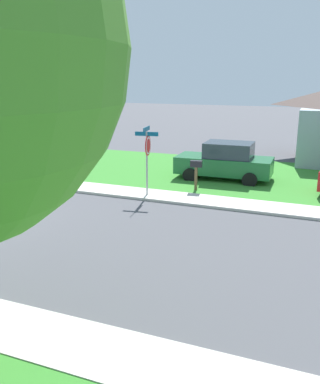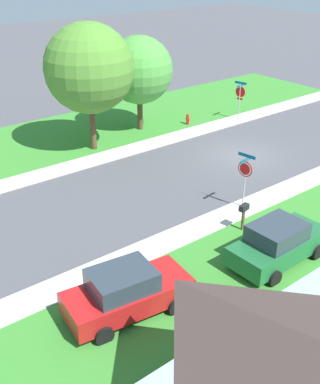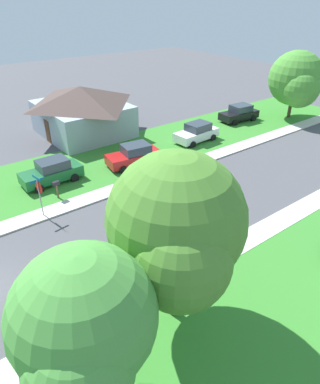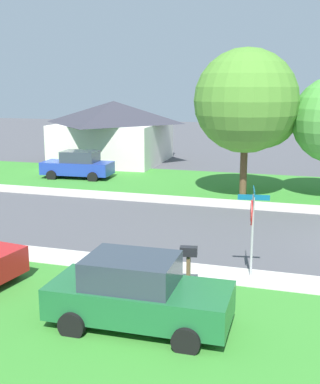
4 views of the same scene
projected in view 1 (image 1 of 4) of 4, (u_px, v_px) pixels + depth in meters
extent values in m
cylinder|color=#9E9EA3|center=(147.00, 165.00, 16.19)|extent=(0.07, 0.07, 2.60)
cylinder|color=red|center=(148.00, 146.00, 15.98)|extent=(0.76, 0.15, 0.76)
cylinder|color=white|center=(148.00, 146.00, 15.97)|extent=(0.66, 0.11, 0.67)
cylinder|color=red|center=(149.00, 146.00, 15.97)|extent=(0.54, 0.09, 0.55)
cube|color=#0F5B84|center=(147.00, 129.00, 15.82)|extent=(0.91, 0.16, 0.16)
cube|color=#0F5B84|center=(147.00, 134.00, 15.87)|extent=(0.16, 0.91, 0.16)
cube|color=#1E6033|center=(224.00, 165.00, 19.04)|extent=(1.90, 4.34, 0.76)
cube|color=#2D3842|center=(229.00, 150.00, 18.78)|extent=(1.65, 2.14, 0.68)
cylinder|color=black|center=(190.00, 175.00, 18.78)|extent=(0.25, 0.65, 0.64)
cylinder|color=black|center=(201.00, 167.00, 20.40)|extent=(0.25, 0.65, 0.64)
cylinder|color=black|center=(250.00, 180.00, 17.88)|extent=(0.25, 0.65, 0.64)
cylinder|color=black|center=(256.00, 171.00, 19.50)|extent=(0.25, 0.65, 0.64)
cube|color=#51331E|center=(300.00, 138.00, 24.86)|extent=(1.00, 0.07, 2.10)
cube|color=brown|center=(196.00, 179.00, 17.13)|extent=(0.10, 0.10, 1.05)
cube|color=black|center=(196.00, 164.00, 16.96)|extent=(0.31, 0.51, 0.26)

